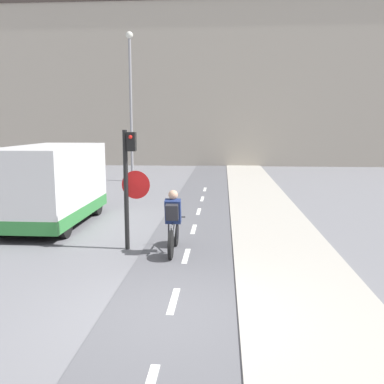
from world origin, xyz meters
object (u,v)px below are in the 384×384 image
cyclist_near (173,223)px  van (51,186)px  street_lamp_far (131,93)px  traffic_light_pole (129,176)px

cyclist_near → van: bearing=146.6°
street_lamp_far → cyclist_near: (3.65, -12.64, -3.87)m
traffic_light_pole → street_lamp_far: 12.96m
traffic_light_pole → cyclist_near: traffic_light_pole is taller
van → cyclist_near: bearing=-33.4°
cyclist_near → van: van is taller
street_lamp_far → van: bearing=-91.6°
street_lamp_far → traffic_light_pole: bearing=-78.2°
street_lamp_far → cyclist_near: size_ratio=4.43×
traffic_light_pole → van: 3.76m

